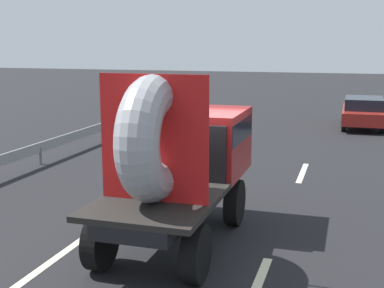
# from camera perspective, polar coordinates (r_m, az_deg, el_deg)

# --- Properties ---
(ground_plane) EXTENTS (120.00, 120.00, 0.00)m
(ground_plane) POSITION_cam_1_polar(r_m,az_deg,el_deg) (10.73, -1.21, -9.72)
(ground_plane) COLOR black
(flatbed_truck) EXTENTS (2.02, 4.65, 3.32)m
(flatbed_truck) POSITION_cam_1_polar(r_m,az_deg,el_deg) (10.08, -1.10, -0.98)
(flatbed_truck) COLOR black
(flatbed_truck) RESTS_ON ground_plane
(distant_sedan) EXTENTS (1.82, 4.25, 1.39)m
(distant_sedan) POSITION_cam_1_polar(r_m,az_deg,el_deg) (24.83, 18.37, 3.42)
(distant_sedan) COLOR black
(distant_sedan) RESTS_ON ground_plane
(guardrail) EXTENTS (0.10, 17.41, 0.71)m
(guardrail) POSITION_cam_1_polar(r_m,az_deg,el_deg) (18.92, -12.82, 0.82)
(guardrail) COLOR gray
(guardrail) RESTS_ON ground_plane
(lane_dash_left_near) EXTENTS (0.16, 2.53, 0.01)m
(lane_dash_left_near) POSITION_cam_1_polar(r_m,az_deg,el_deg) (9.68, -15.41, -12.48)
(lane_dash_left_near) COLOR beige
(lane_dash_left_near) RESTS_ON ground_plane
(lane_dash_left_far) EXTENTS (0.16, 2.13, 0.01)m
(lane_dash_left_far) POSITION_cam_1_polar(r_m,az_deg,el_deg) (15.80, -1.50, -2.86)
(lane_dash_left_far) COLOR beige
(lane_dash_left_far) RESTS_ON ground_plane
(lane_dash_right_far) EXTENTS (0.16, 2.44, 0.01)m
(lane_dash_right_far) POSITION_cam_1_polar(r_m,az_deg,el_deg) (15.80, 12.08, -3.11)
(lane_dash_right_far) COLOR beige
(lane_dash_right_far) RESTS_ON ground_plane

